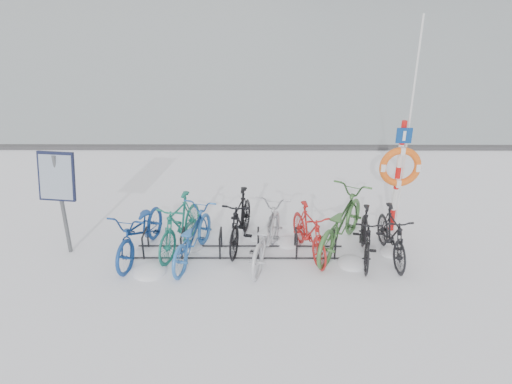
{
  "coord_description": "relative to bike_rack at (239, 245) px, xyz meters",
  "views": [
    {
      "loc": [
        0.35,
        -8.24,
        5.09
      ],
      "look_at": [
        0.31,
        0.6,
        1.02
      ],
      "focal_mm": 35.0,
      "sensor_mm": 36.0,
      "label": 1
    }
  ],
  "objects": [
    {
      "name": "ground",
      "position": [
        0.0,
        0.0,
        -0.18
      ],
      "size": [
        900.0,
        900.0,
        0.0
      ],
      "primitive_type": "plane",
      "color": "white",
      "rests_on": "ground"
    },
    {
      "name": "quay_edge",
      "position": [
        0.0,
        5.9,
        -0.13
      ],
      "size": [
        400.0,
        0.25,
        0.1
      ],
      "primitive_type": "cube",
      "color": "#3F3F42",
      "rests_on": "ground"
    },
    {
      "name": "bike_rack",
      "position": [
        0.0,
        0.0,
        0.0
      ],
      "size": [
        4.0,
        0.48,
        0.46
      ],
      "color": "black",
      "rests_on": "ground"
    },
    {
      "name": "info_board",
      "position": [
        -3.28,
        0.02,
        1.29
      ],
      "size": [
        0.71,
        0.34,
        2.04
      ],
      "rotation": [
        0.0,
        0.0,
        -0.13
      ],
      "color": "#595B5E",
      "rests_on": "ground"
    },
    {
      "name": "lifebuoy_station",
      "position": [
        3.15,
        0.88,
        1.26
      ],
      "size": [
        0.82,
        0.23,
        4.29
      ],
      "color": "red",
      "rests_on": "ground"
    },
    {
      "name": "bike_0",
      "position": [
        -1.86,
        -0.01,
        0.34
      ],
      "size": [
        1.1,
        2.1,
        1.05
      ],
      "primitive_type": "imported",
      "rotation": [
        0.0,
        0.0,
        -0.21
      ],
      "color": "navy",
      "rests_on": "ground"
    },
    {
      "name": "bike_1",
      "position": [
        -1.15,
        0.19,
        0.37
      ],
      "size": [
        1.03,
        1.91,
        1.1
      ],
      "primitive_type": "imported",
      "rotation": [
        0.0,
        0.0,
        -0.3
      ],
      "color": "#196D5C",
      "rests_on": "ground"
    },
    {
      "name": "bike_2",
      "position": [
        -0.88,
        -0.16,
        0.31
      ],
      "size": [
        1.1,
        1.99,
        0.99
      ],
      "primitive_type": "imported",
      "rotation": [
        0.0,
        0.0,
        2.89
      ],
      "color": "blue",
      "rests_on": "ground"
    },
    {
      "name": "bike_3",
      "position": [
        0.01,
        0.38,
        0.37
      ],
      "size": [
        0.84,
        1.9,
        1.1
      ],
      "primitive_type": "imported",
      "rotation": [
        0.0,
        0.0,
        -0.18
      ],
      "color": "black",
      "rests_on": "ground"
    },
    {
      "name": "bike_4",
      "position": [
        0.5,
        -0.16,
        0.34
      ],
      "size": [
        1.18,
        2.11,
        1.05
      ],
      "primitive_type": "imported",
      "rotation": [
        0.0,
        0.0,
        2.88
      ],
      "color": "silver",
      "rests_on": "ground"
    },
    {
      "name": "bike_5",
      "position": [
        1.32,
        0.0,
        0.32
      ],
      "size": [
        0.93,
        1.73,
        1.0
      ],
      "primitive_type": "imported",
      "rotation": [
        0.0,
        0.0,
        0.29
      ],
      "color": "red",
      "rests_on": "ground"
    },
    {
      "name": "bike_6",
      "position": [
        1.94,
        0.22,
        0.41
      ],
      "size": [
        1.76,
        2.35,
        1.18
      ],
      "primitive_type": "imported",
      "rotation": [
        0.0,
        0.0,
        2.64
      ],
      "color": "#3E6E36",
      "rests_on": "ground"
    },
    {
      "name": "bike_7",
      "position": [
        2.36,
        -0.14,
        0.32
      ],
      "size": [
        0.67,
        1.7,
        1.0
      ],
      "primitive_type": "imported",
      "rotation": [
        0.0,
        0.0,
        -0.13
      ],
      "color": "black",
      "rests_on": "ground"
    },
    {
      "name": "bike_8",
      "position": [
        2.85,
        -0.11,
        0.33
      ],
      "size": [
        0.58,
        1.71,
        1.01
      ],
      "primitive_type": "imported",
      "rotation": [
        0.0,
        0.0,
        0.06
      ],
      "color": "black",
      "rests_on": "ground"
    },
    {
      "name": "snow_drifts",
      "position": [
        0.26,
        -0.17,
        -0.18
      ],
      "size": [
        5.03,
        1.72,
        0.22
      ],
      "color": "white",
      "rests_on": "ground"
    }
  ]
}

